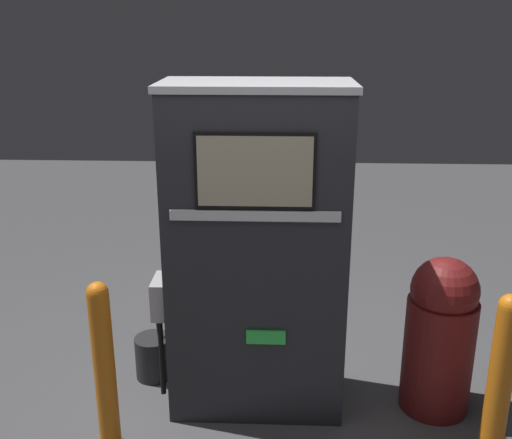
% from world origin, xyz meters
% --- Properties ---
extents(ground_plane, '(14.00, 14.00, 0.00)m').
position_xyz_m(ground_plane, '(0.00, 0.00, 0.00)').
color(ground_plane, '#4C4C4F').
extents(gas_pump, '(1.15, 0.57, 2.01)m').
position_xyz_m(gas_pump, '(-0.00, 0.27, 1.01)').
color(gas_pump, '#28282D').
rests_on(gas_pump, ground_plane).
extents(safety_bollard, '(0.12, 0.12, 1.02)m').
position_xyz_m(safety_bollard, '(-0.82, -0.21, 0.54)').
color(safety_bollard, orange).
rests_on(safety_bollard, ground_plane).
extents(trash_bin, '(0.43, 0.43, 1.01)m').
position_xyz_m(trash_bin, '(1.12, 0.23, 0.51)').
color(trash_bin, maroon).
rests_on(trash_bin, ground_plane).
extents(safety_bollard_far, '(0.13, 0.13, 1.00)m').
position_xyz_m(safety_bollard_far, '(1.33, -0.22, 0.52)').
color(safety_bollard_far, orange).
rests_on(safety_bollard_far, ground_plane).
extents(squeegee_bucket, '(0.25, 0.25, 0.66)m').
position_xyz_m(squeegee_bucket, '(-0.71, 0.49, 0.15)').
color(squeegee_bucket, '#262628').
rests_on(squeegee_bucket, ground_plane).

